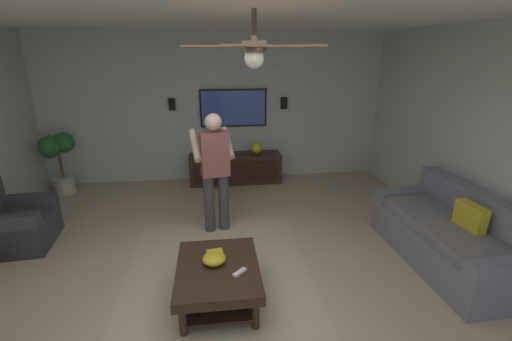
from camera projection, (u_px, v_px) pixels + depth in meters
name	position (u px, v px, depth m)	size (l,w,h in m)	color
ground_plane	(225.00, 301.00, 3.45)	(8.60, 8.60, 0.00)	tan
wall_back_tv	(215.00, 108.00, 6.41)	(0.10, 6.47, 2.72)	#B2B7AD
area_rug	(219.00, 286.00, 3.66)	(2.95, 2.04, 0.01)	tan
couch	(449.00, 237.00, 4.01)	(1.92, 0.91, 0.87)	slate
armchair	(13.00, 226.00, 4.36)	(0.87, 0.88, 0.82)	#38383D
coffee_table	(218.00, 275.00, 3.37)	(1.00, 0.80, 0.40)	#332116
media_console	(235.00, 168.00, 6.49)	(0.45, 1.70, 0.55)	#332116
tv	(233.00, 108.00, 6.35)	(0.05, 1.23, 0.69)	black
person_standing	(215.00, 166.00, 4.54)	(0.60, 0.61, 1.64)	#3F3F3F
potted_plant_tall	(58.00, 153.00, 5.85)	(0.53, 0.51, 1.07)	#B7B2A8
bowl	(214.00, 259.00, 3.37)	(0.23, 0.23, 0.10)	gold
remote_white	(240.00, 272.00, 3.23)	(0.15, 0.04, 0.02)	white
book	(216.00, 256.00, 3.48)	(0.22, 0.16, 0.04)	gold
vase_round	(256.00, 148.00, 6.43)	(0.22, 0.22, 0.22)	gold
wall_speaker_left	(284.00, 103.00, 6.45)	(0.06, 0.12, 0.22)	black
wall_speaker_right	(172.00, 104.00, 6.21)	(0.06, 0.12, 0.22)	black
ceiling_fan	(255.00, 49.00, 2.80)	(1.18, 1.14, 0.46)	#4C3828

